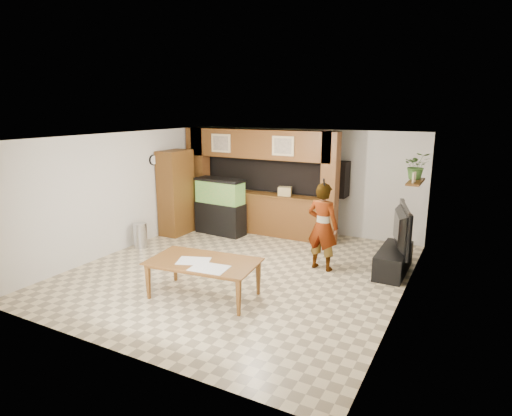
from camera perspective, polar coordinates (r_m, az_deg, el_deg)
The scene contains 21 objects.
floor at distance 8.50m, azimuth -2.03°, elevation -8.32°, with size 6.50×6.50×0.00m, color #CCB98E.
ceiling at distance 7.91m, azimuth -2.18°, elevation 9.46°, with size 6.50×6.50×0.00m, color white.
wall_back at distance 10.99m, azimuth 6.42°, elevation 3.65°, with size 6.00×6.00×0.00m, color beige.
wall_left at distance 9.92m, azimuth -17.29°, elevation 2.08°, with size 6.50×6.50×0.00m, color beige.
wall_right at distance 7.14m, azimuth 19.26°, elevation -2.32°, with size 6.50×6.50×0.00m, color beige.
partition at distance 10.82m, azimuth 0.53°, elevation 3.65°, with size 4.20×0.99×2.60m.
wall_clock at distance 10.53m, azimuth -13.53°, elevation 6.24°, with size 0.05×0.25×0.25m.
wall_shelf at distance 8.97m, azimuth 20.49°, elevation 3.29°, with size 0.25×0.90×0.04m, color brown.
pantry_cabinet at distance 10.84m, azimuth -10.62°, elevation 2.03°, with size 0.52×0.86×2.10m, color brown.
trash_can at distance 10.08m, azimuth -15.19°, elevation -3.55°, with size 0.31×0.31×0.57m, color #B2B2B7.
aquarium at distance 10.74m, azimuth -4.79°, elevation 0.14°, with size 1.27×0.48×1.41m.
tv_stand at distance 8.76m, azimuth 17.85°, elevation -6.67°, with size 0.51×1.40×0.47m, color black.
television at distance 8.56m, azimuth 18.16°, elevation -2.52°, with size 1.48×0.19×0.85m, color black.
photo_frame at distance 8.70m, azimuth 20.33°, elevation 3.83°, with size 0.03×0.15×0.20m, color #C7B284.
potted_plant at distance 9.13m, azimuth 20.63°, elevation 5.29°, with size 0.49×0.42×0.54m, color #365E25.
person at distance 8.40m, azimuth 8.87°, elevation -2.47°, with size 0.63×0.42×1.73m, color tan.
microphone at distance 8.04m, azimuth 9.06°, elevation 3.44°, with size 0.03×0.03×0.15m, color black.
dining_table at distance 7.30m, azimuth -7.10°, elevation -9.44°, with size 1.82×1.02×0.64m, color brown.
newspaper_a at distance 7.22m, azimuth -8.31°, elevation -6.99°, with size 0.53×0.38×0.01m, color silver.
newspaper_b at distance 6.87m, azimuth -6.24°, elevation -7.97°, with size 0.59×0.43×0.01m, color silver.
counter_box at distance 10.35m, azimuth 3.88°, elevation 2.24°, with size 0.32×0.21×0.21m, color tan.
Camera 1 is at (3.96, -6.83, 3.14)m, focal length 30.00 mm.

